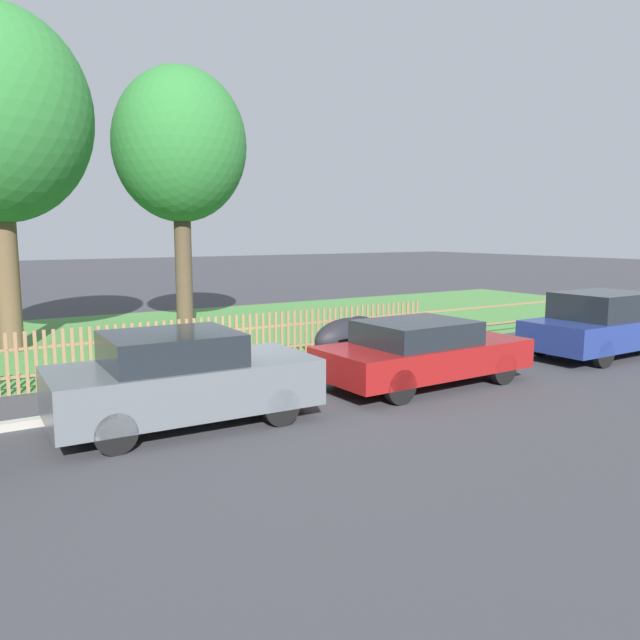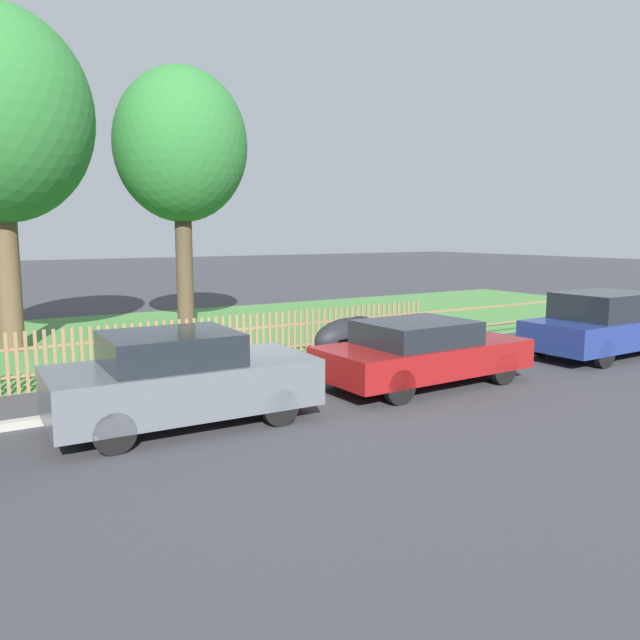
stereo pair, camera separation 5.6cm
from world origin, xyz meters
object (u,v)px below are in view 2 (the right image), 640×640
covered_motorcycle (350,338)px  tree_mid_park (181,147)px  parked_car_red_compact (422,352)px  parked_car_white_van (607,324)px  parked_car_navy_estate (181,378)px

covered_motorcycle → tree_mid_park: bearing=96.4°
parked_car_red_compact → parked_car_white_van: parked_car_white_van is taller
tree_mid_park → parked_car_navy_estate: bearing=-110.5°
parked_car_navy_estate → covered_motorcycle: bearing=25.3°
parked_car_navy_estate → parked_car_white_van: bearing=1.0°
parked_car_red_compact → parked_car_navy_estate: bearing=178.2°
parked_car_red_compact → parked_car_white_van: size_ratio=0.96×
parked_car_navy_estate → covered_motorcycle: size_ratio=2.11×
parked_car_white_van → tree_mid_park: 11.79m
parked_car_red_compact → tree_mid_park: 9.45m
tree_mid_park → parked_car_white_van: bearing=-49.1°
parked_car_white_van → covered_motorcycle: (-5.84, 2.06, -0.08)m
parked_car_red_compact → tree_mid_park: bearing=100.3°
parked_car_navy_estate → tree_mid_park: (3.02, 8.07, 4.45)m
parked_car_red_compact → parked_car_white_van: (5.53, -0.13, 0.10)m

